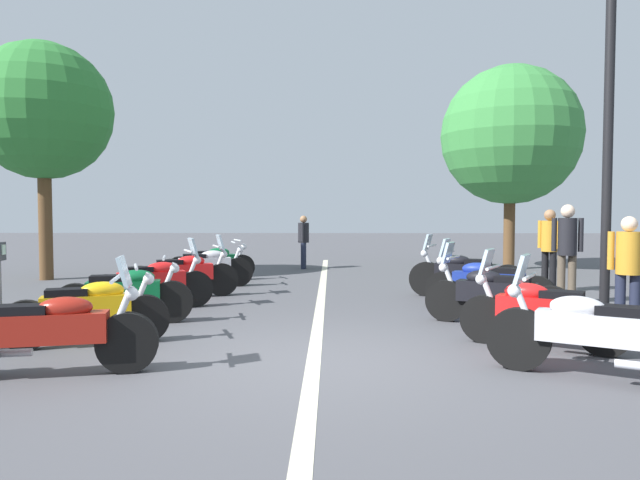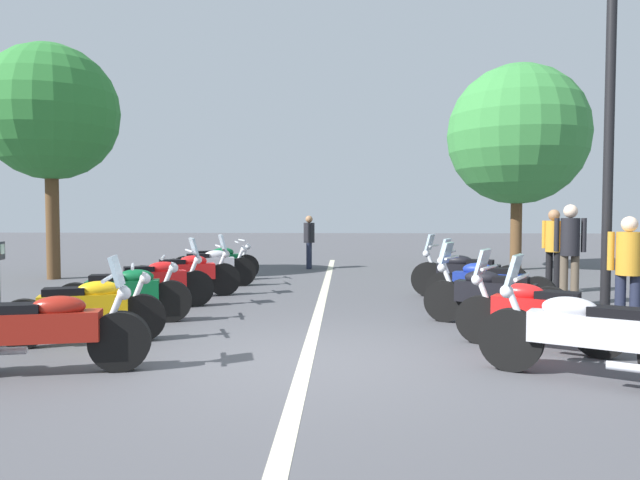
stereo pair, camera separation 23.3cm
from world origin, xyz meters
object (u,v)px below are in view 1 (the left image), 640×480
at_px(motorcycle_left_row_1, 89,310).
at_px(roadside_tree_1, 43,112).
at_px(motorcycle_right_row_0, 593,332).
at_px(bystander_1, 304,238).
at_px(bystander_4, 549,244).
at_px(bystander_2, 567,246).
at_px(bystander_3, 628,264).
at_px(street_lamp_twin_globe, 609,78).
at_px(motorcycle_left_row_0, 50,331).
at_px(motorcycle_right_row_3, 486,283).
at_px(motorcycle_left_row_4, 183,274).
at_px(motorcycle_right_row_1, 539,311).
at_px(motorcycle_right_row_2, 494,294).
at_px(motorcycle_left_row_3, 154,282).
at_px(motorcycle_left_row_6, 212,262).
at_px(motorcycle_left_row_2, 125,294).
at_px(motorcycle_left_row_5, 206,267).
at_px(roadside_tree_0, 511,136).
at_px(motorcycle_right_row_4, 464,273).

height_order(motorcycle_left_row_1, roadside_tree_1, roadside_tree_1).
bearing_deg(motorcycle_right_row_0, bystander_1, -44.49).
height_order(bystander_1, bystander_4, bystander_4).
xyz_separation_m(bystander_2, bystander_3, (-2.28, 0.09, -0.13)).
xyz_separation_m(street_lamp_twin_globe, bystander_3, (-0.58, -0.04, -2.68)).
distance_m(motorcycle_left_row_0, motorcycle_right_row_3, 6.75).
height_order(motorcycle_left_row_4, motorcycle_right_row_1, motorcycle_left_row_4).
relative_size(motorcycle_left_row_4, motorcycle_right_row_2, 1.08).
distance_m(motorcycle_left_row_3, roadside_tree_1, 6.86).
distance_m(motorcycle_right_row_3, roadside_tree_1, 11.09).
xyz_separation_m(motorcycle_right_row_0, street_lamp_twin_globe, (2.94, -1.49, 3.14)).
bearing_deg(motorcycle_right_row_2, roadside_tree_1, -3.38).
bearing_deg(motorcycle_right_row_0, street_lamp_twin_globe, -88.45).
relative_size(motorcycle_left_row_6, motorcycle_right_row_1, 1.12).
bearing_deg(motorcycle_right_row_3, motorcycle_left_row_1, 51.37).
xyz_separation_m(motorcycle_right_row_1, bystander_4, (4.96, -1.99, 0.55)).
bearing_deg(bystander_4, motorcycle_left_row_2, -10.88).
bearing_deg(motorcycle_left_row_5, motorcycle_left_row_1, -109.74).
relative_size(motorcycle_left_row_2, street_lamp_twin_globe, 0.36).
height_order(motorcycle_left_row_2, bystander_4, bystander_4).
bearing_deg(motorcycle_left_row_2, motorcycle_left_row_6, 73.77).
distance_m(motorcycle_left_row_3, motorcycle_right_row_2, 5.52).
relative_size(bystander_2, roadside_tree_0, 0.31).
bearing_deg(bystander_3, motorcycle_left_row_0, -47.49).
distance_m(motorcycle_left_row_3, motorcycle_right_row_1, 6.13).
bearing_deg(motorcycle_left_row_6, motorcycle_left_row_2, -116.17).
distance_m(motorcycle_left_row_2, motorcycle_left_row_4, 2.67).
bearing_deg(motorcycle_left_row_0, roadside_tree_1, 103.83).
xyz_separation_m(bystander_2, roadside_tree_1, (3.59, 11.19, 3.03)).
relative_size(street_lamp_twin_globe, bystander_2, 3.00).
distance_m(motorcycle_left_row_3, motorcycle_left_row_5, 2.89).
bearing_deg(street_lamp_twin_globe, bystander_2, -4.49).
distance_m(motorcycle_left_row_6, street_lamp_twin_globe, 9.13).
bearing_deg(motorcycle_left_row_5, motorcycle_right_row_3, -45.30).
relative_size(motorcycle_left_row_2, bystander_4, 1.14).
relative_size(motorcycle_left_row_4, motorcycle_right_row_4, 1.00).
relative_size(motorcycle_left_row_6, roadside_tree_1, 0.35).
relative_size(bystander_2, roadside_tree_1, 0.31).
bearing_deg(roadside_tree_1, motorcycle_right_row_1, -126.34).
height_order(motorcycle_right_row_4, roadside_tree_1, roadside_tree_1).
bearing_deg(motorcycle_left_row_4, motorcycle_right_row_2, -48.28).
relative_size(motorcycle_left_row_2, motorcycle_right_row_0, 1.01).
height_order(motorcycle_left_row_4, motorcycle_right_row_4, motorcycle_right_row_4).
bearing_deg(motorcycle_left_row_4, motorcycle_left_row_2, -115.17).
bearing_deg(motorcycle_left_row_5, motorcycle_right_row_1, -64.18).
relative_size(bystander_3, roadside_tree_0, 0.27).
bearing_deg(motorcycle_left_row_1, roadside_tree_1, 100.02).
xyz_separation_m(motorcycle_left_row_3, motorcycle_left_row_5, (2.88, -0.25, -0.01)).
bearing_deg(bystander_2, bystander_4, 4.50).
xyz_separation_m(street_lamp_twin_globe, roadside_tree_1, (5.29, 11.05, 0.47)).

